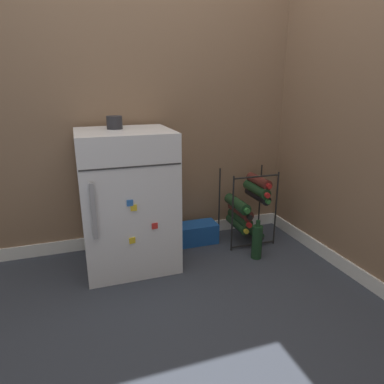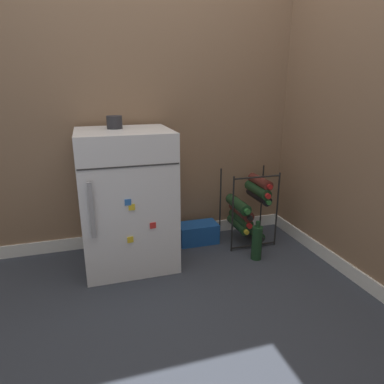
# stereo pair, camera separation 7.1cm
# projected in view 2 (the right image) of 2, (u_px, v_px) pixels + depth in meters

# --- Properties ---
(ground_plane) EXTENTS (14.00, 14.00, 0.00)m
(ground_plane) POSITION_uv_depth(u_px,v_px,m) (181.00, 281.00, 2.08)
(ground_plane) COLOR #333842
(wall_back) EXTENTS (7.03, 0.07, 2.50)m
(wall_back) POSITION_uv_depth(u_px,v_px,m) (153.00, 70.00, 2.32)
(wall_back) COLOR #84664C
(wall_back) RESTS_ON ground_plane
(mini_fridge) EXTENTS (0.57, 0.53, 0.88)m
(mini_fridge) POSITION_uv_depth(u_px,v_px,m) (127.00, 199.00, 2.19)
(mini_fridge) COLOR white
(mini_fridge) RESTS_ON ground_plane
(wine_rack) EXTENTS (0.36, 0.31, 0.55)m
(wine_rack) POSITION_uv_depth(u_px,v_px,m) (248.00, 207.00, 2.53)
(wine_rack) COLOR black
(wine_rack) RESTS_ON ground_plane
(soda_box) EXTENTS (0.29, 0.17, 0.15)m
(soda_box) POSITION_uv_depth(u_px,v_px,m) (198.00, 233.00, 2.58)
(soda_box) COLOR #194C9E
(soda_box) RESTS_ON ground_plane
(fridge_top_cup) EXTENTS (0.10, 0.10, 0.08)m
(fridge_top_cup) POSITION_uv_depth(u_px,v_px,m) (114.00, 122.00, 2.09)
(fridge_top_cup) COLOR #28282D
(fridge_top_cup) RESTS_ON mini_fridge
(loose_bottle_floor) EXTENTS (0.07, 0.07, 0.27)m
(loose_bottle_floor) POSITION_uv_depth(u_px,v_px,m) (257.00, 242.00, 2.31)
(loose_bottle_floor) COLOR #19381E
(loose_bottle_floor) RESTS_ON ground_plane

